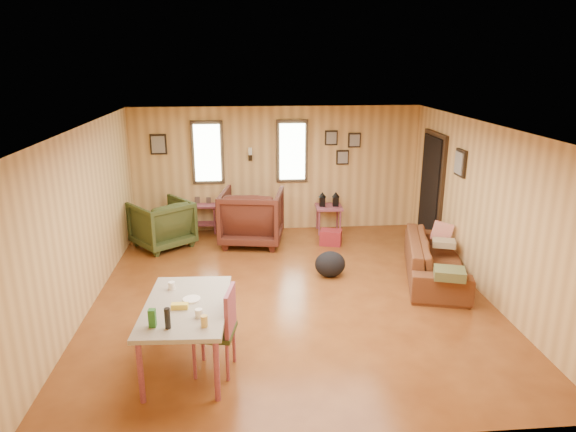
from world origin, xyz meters
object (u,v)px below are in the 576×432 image
dining_table (186,310)px  sofa (436,252)px  recliner_brown (252,214)px  end_table (204,212)px  side_table (329,205)px  recliner_green (162,222)px

dining_table → sofa: bearing=33.1°
recliner_brown → end_table: size_ratio=1.59×
end_table → dining_table: (0.15, -4.67, 0.29)m
sofa → end_table: bearing=69.9°
sofa → dining_table: bearing=135.4°
side_table → dining_table: size_ratio=0.54×
recliner_brown → end_table: (-0.92, 0.77, -0.16)m
recliner_green → side_table: 3.15m
end_table → dining_table: bearing=-88.2°
recliner_brown → dining_table: 3.98m
dining_table → recliner_brown: bearing=81.3°
recliner_brown → side_table: bearing=-151.6°
sofa → side_table: 2.65m
end_table → dining_table: 4.68m
sofa → end_table: 4.50m
recliner_brown → side_table: size_ratio=1.37×
recliner_green → end_table: bearing=-168.6°
recliner_brown → side_table: 1.58m
side_table → recliner_brown: bearing=-161.2°
side_table → dining_table: (-2.27, -4.41, 0.13)m
recliner_brown → dining_table: bearing=88.5°
end_table → recliner_green: bearing=-130.2°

